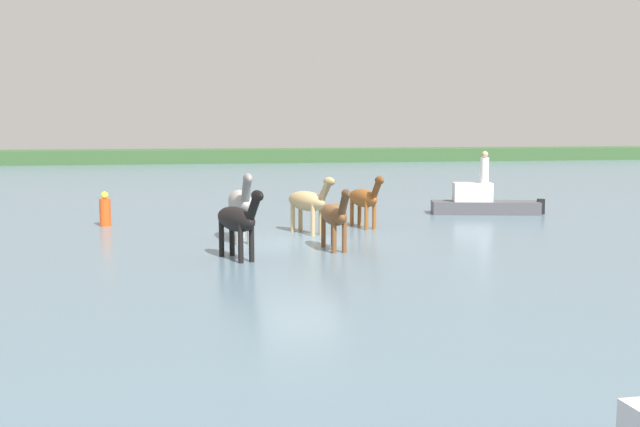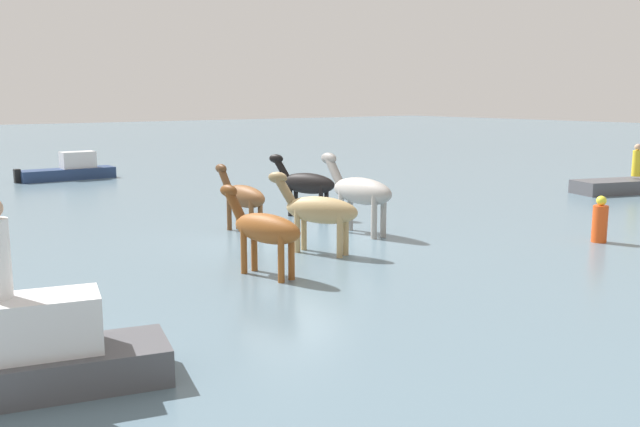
# 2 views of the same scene
# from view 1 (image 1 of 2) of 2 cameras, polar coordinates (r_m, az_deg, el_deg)

# --- Properties ---
(ground_plane) EXTENTS (156.01, 156.01, 0.00)m
(ground_plane) POSITION_cam_1_polar(r_m,az_deg,el_deg) (21.01, -1.50, -2.26)
(ground_plane) COLOR slate
(distant_shoreline) EXTENTS (140.41, 6.00, 2.40)m
(distant_shoreline) POSITION_cam_1_polar(r_m,az_deg,el_deg) (69.73, -8.39, 3.89)
(distant_shoreline) COLOR #36582F
(distant_shoreline) RESTS_ON ground_plane
(horse_rear_stallion) EXTENTS (1.30, 2.24, 1.80)m
(horse_rear_stallion) POSITION_cam_1_polar(r_m,az_deg,el_deg) (22.69, -0.91, 0.93)
(horse_rear_stallion) COLOR tan
(horse_rear_stallion) RESTS_ON ground_plane
(horse_dark_mare) EXTENTS (1.17, 2.27, 1.79)m
(horse_dark_mare) POSITION_cam_1_polar(r_m,az_deg,el_deg) (18.33, -6.34, -0.48)
(horse_dark_mare) COLOR black
(horse_dark_mare) RESTS_ON ground_plane
(horse_gray_outer) EXTENTS (0.75, 2.61, 2.02)m
(horse_gray_outer) POSITION_cam_1_polar(r_m,az_deg,el_deg) (21.22, -6.10, 0.83)
(horse_gray_outer) COLOR #9E9993
(horse_gray_outer) RESTS_ON ground_plane
(horse_dun_straggler) EXTENTS (0.63, 2.20, 1.71)m
(horse_dun_straggler) POSITION_cam_1_polar(r_m,az_deg,el_deg) (19.62, 1.12, -0.11)
(horse_dun_straggler) COLOR brown
(horse_dun_straggler) RESTS_ON ground_plane
(horse_lead) EXTENTS (0.88, 2.24, 1.73)m
(horse_lead) POSITION_cam_1_polar(r_m,az_deg,el_deg) (24.09, 3.39, 1.17)
(horse_lead) COLOR brown
(horse_lead) RESTS_ON ground_plane
(boat_tender_starboard) EXTENTS (4.22, 2.02, 1.32)m
(boat_tender_starboard) POSITION_cam_1_polar(r_m,az_deg,el_deg) (28.67, 12.36, 0.59)
(boat_tender_starboard) COLOR #4C4C51
(boat_tender_starboard) RESTS_ON ground_plane
(person_helmsman_aft) EXTENTS (0.32, 0.32, 1.19)m
(person_helmsman_aft) POSITION_cam_1_polar(r_m,az_deg,el_deg) (28.46, 12.48, 3.40)
(person_helmsman_aft) COLOR silver
(person_helmsman_aft) RESTS_ON boat_tender_starboard
(buoy_channel_marker) EXTENTS (0.36, 0.36, 1.14)m
(buoy_channel_marker) POSITION_cam_1_polar(r_m,az_deg,el_deg) (25.49, -16.12, 0.21)
(buoy_channel_marker) COLOR #E54C19
(buoy_channel_marker) RESTS_ON ground_plane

